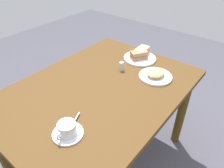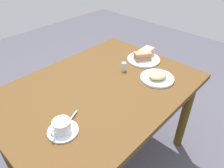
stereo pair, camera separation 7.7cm
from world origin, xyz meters
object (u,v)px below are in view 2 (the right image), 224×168
object	(u,v)px
coffee_cup	(62,126)
spoon	(71,119)
side_plate	(157,78)
sandwich_back	(146,53)
sandwich_front	(142,56)
coffee_saucer	(63,131)
salt_shaker	(124,67)
dining_table	(99,99)
sandwich_plate	(143,59)

from	to	relation	value
coffee_cup	spoon	world-z (taller)	coffee_cup
side_plate	sandwich_back	bearing A→B (deg)	49.93
sandwich_front	side_plate	xyz separation A→B (m)	(-0.13, -0.22, -0.04)
coffee_saucer	coffee_cup	distance (m)	0.04
coffee_saucer	side_plate	size ratio (longest dim) A/B	0.68
side_plate	coffee_saucer	bearing A→B (deg)	173.42
spoon	side_plate	world-z (taller)	spoon
spoon	salt_shaker	xyz separation A→B (m)	(0.56, 0.12, 0.02)
dining_table	salt_shaker	xyz separation A→B (m)	(0.26, 0.01, 0.13)
sandwich_back	coffee_saucer	world-z (taller)	sandwich_back
sandwich_plate	spoon	bearing A→B (deg)	-172.03
sandwich_back	spoon	xyz separation A→B (m)	(-0.82, -0.12, -0.03)
dining_table	sandwich_front	world-z (taller)	sandwich_front
dining_table	coffee_cup	xyz separation A→B (m)	(-0.37, -0.14, 0.14)
sandwich_back	coffee_saucer	size ratio (longest dim) A/B	0.83
sandwich_back	spoon	bearing A→B (deg)	-171.85
salt_shaker	dining_table	bearing A→B (deg)	-176.88
sandwich_back	salt_shaker	world-z (taller)	sandwich_back
sandwich_back	coffee_cup	bearing A→B (deg)	-170.51
sandwich_back	side_plate	size ratio (longest dim) A/B	0.57
coffee_saucer	side_plate	distance (m)	0.70
dining_table	coffee_saucer	size ratio (longest dim) A/B	8.34
sandwich_back	salt_shaker	bearing A→B (deg)	179.61
sandwich_front	spoon	bearing A→B (deg)	-171.78
sandwich_plate	coffee_saucer	distance (m)	0.86
coffee_saucer	sandwich_back	bearing A→B (deg)	9.49
coffee_saucer	coffee_cup	world-z (taller)	coffee_cup
coffee_saucer	coffee_cup	size ratio (longest dim) A/B	1.31
coffee_cup	salt_shaker	distance (m)	0.65
sandwich_plate	coffee_cup	world-z (taller)	coffee_cup
sandwich_front	coffee_cup	distance (m)	0.84
dining_table	salt_shaker	distance (m)	0.29
salt_shaker	sandwich_plate	bearing A→B (deg)	-2.87
sandwich_front	sandwich_back	distance (m)	0.06
coffee_saucer	salt_shaker	xyz separation A→B (m)	(0.63, 0.15, 0.03)
side_plate	salt_shaker	size ratio (longest dim) A/B	3.51
coffee_cup	coffee_saucer	bearing A→B (deg)	9.66
sandwich_plate	side_plate	world-z (taller)	same
spoon	side_plate	distance (m)	0.64
sandwich_back	dining_table	bearing A→B (deg)	-178.66
dining_table	sandwich_plate	distance (m)	0.48
side_plate	salt_shaker	distance (m)	0.24
sandwich_back	spoon	distance (m)	0.83
salt_shaker	coffee_cup	bearing A→B (deg)	-166.52
sandwich_front	sandwich_plate	bearing A→B (deg)	-3.21
sandwich_front	coffee_cup	bearing A→B (deg)	-170.35
sandwich_plate	salt_shaker	size ratio (longest dim) A/B	3.91
dining_table	side_plate	xyz separation A→B (m)	(0.33, -0.22, 0.11)
spoon	dining_table	bearing A→B (deg)	19.26
coffee_saucer	spoon	world-z (taller)	spoon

